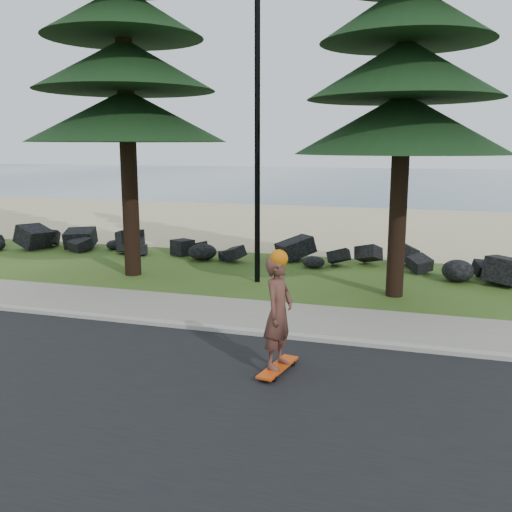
# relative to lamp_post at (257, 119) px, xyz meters

# --- Properties ---
(ground) EXTENTS (160.00, 160.00, 0.00)m
(ground) POSITION_rel_lamp_post_xyz_m (0.00, -3.20, -4.13)
(ground) COLOR #2E4A17
(ground) RESTS_ON ground
(road) EXTENTS (160.00, 7.00, 0.02)m
(road) POSITION_rel_lamp_post_xyz_m (0.00, -7.70, -4.12)
(road) COLOR black
(road) RESTS_ON ground
(kerb) EXTENTS (160.00, 0.20, 0.10)m
(kerb) POSITION_rel_lamp_post_xyz_m (0.00, -4.10, -4.08)
(kerb) COLOR #A8A197
(kerb) RESTS_ON ground
(sidewalk) EXTENTS (160.00, 2.00, 0.08)m
(sidewalk) POSITION_rel_lamp_post_xyz_m (0.00, -3.00, -4.09)
(sidewalk) COLOR gray
(sidewalk) RESTS_ON ground
(beach_sand) EXTENTS (160.00, 15.00, 0.01)m
(beach_sand) POSITION_rel_lamp_post_xyz_m (0.00, 11.30, -4.13)
(beach_sand) COLOR #C9B686
(beach_sand) RESTS_ON ground
(ocean) EXTENTS (160.00, 58.00, 0.01)m
(ocean) POSITION_rel_lamp_post_xyz_m (0.00, 47.80, -4.13)
(ocean) COLOR #3A536F
(ocean) RESTS_ON ground
(seawall_boulders) EXTENTS (60.00, 2.40, 1.10)m
(seawall_boulders) POSITION_rel_lamp_post_xyz_m (0.00, 2.40, -4.13)
(seawall_boulders) COLOR black
(seawall_boulders) RESTS_ON ground
(lamp_post) EXTENTS (0.25, 0.14, 8.14)m
(lamp_post) POSITION_rel_lamp_post_xyz_m (0.00, 0.00, 0.00)
(lamp_post) COLOR black
(lamp_post) RESTS_ON ground
(skateboarder) EXTENTS (0.52, 1.07, 1.94)m
(skateboarder) POSITION_rel_lamp_post_xyz_m (2.07, -5.72, -3.16)
(skateboarder) COLOR #CB410B
(skateboarder) RESTS_ON ground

